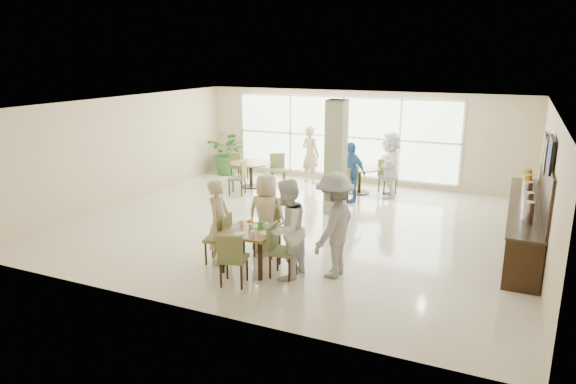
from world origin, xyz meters
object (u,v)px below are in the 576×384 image
at_px(main_table, 251,235).
at_px(potted_plant, 229,153).
at_px(teen_far, 266,214).
at_px(adult_standing, 310,155).
at_px(round_table_right, 360,173).
at_px(round_table_left, 251,167).
at_px(teen_left, 219,222).
at_px(buffet_counter, 525,222).
at_px(adult_b, 390,165).
at_px(teen_standing, 334,225).
at_px(adult_a, 350,172).
at_px(teen_right, 286,229).

height_order(main_table, potted_plant, potted_plant).
bearing_deg(teen_far, potted_plant, -56.78).
bearing_deg(main_table, adult_standing, 102.49).
distance_m(main_table, round_table_right, 6.03).
bearing_deg(main_table, round_table_left, 118.13).
distance_m(teen_left, teen_far, 1.01).
xyz_separation_m(buffet_counter, adult_b, (-3.42, 2.78, 0.35)).
bearing_deg(adult_standing, buffet_counter, 170.62).
xyz_separation_m(teen_left, teen_standing, (2.16, 0.30, 0.14)).
distance_m(buffet_counter, adult_standing, 6.89).
distance_m(adult_b, adult_standing, 2.66).
bearing_deg(adult_standing, teen_left, 116.40).
height_order(round_table_right, buffet_counter, buffet_counter).
distance_m(main_table, adult_a, 5.08).
bearing_deg(main_table, buffet_counter, 35.25).
relative_size(adult_b, adult_standing, 1.03).
bearing_deg(potted_plant, main_table, -56.57).
distance_m(round_table_left, buffet_counter, 7.74).
bearing_deg(round_table_right, main_table, -92.59).
height_order(potted_plant, adult_b, adult_b).
relative_size(round_table_right, potted_plant, 0.78).
bearing_deg(potted_plant, adult_a, -18.15).
relative_size(buffet_counter, potted_plant, 3.26).
height_order(adult_b, adult_standing, adult_b).
relative_size(round_table_left, buffet_counter, 0.26).
bearing_deg(adult_b, teen_left, -29.94).
distance_m(round_table_left, adult_a, 3.18).
height_order(main_table, round_table_right, same).
xyz_separation_m(main_table, round_table_right, (0.27, 6.02, -0.07)).
height_order(teen_far, adult_b, adult_b).
xyz_separation_m(round_table_right, teen_standing, (1.20, -5.69, 0.36)).
height_order(round_table_right, adult_b, adult_b).
bearing_deg(round_table_right, teen_standing, -78.08).
bearing_deg(main_table, adult_a, 86.82).
relative_size(round_table_left, potted_plant, 0.84).
bearing_deg(buffet_counter, teen_standing, -136.91).
bearing_deg(adult_standing, main_table, 122.21).
relative_size(teen_far, teen_standing, 0.85).
relative_size(potted_plant, teen_right, 0.81).
xyz_separation_m(main_table, buffet_counter, (4.56, 3.22, -0.10)).
bearing_deg(potted_plant, teen_standing, -47.03).
bearing_deg(teen_standing, adult_a, -160.85).
height_order(round_table_left, teen_standing, teen_standing).
relative_size(main_table, adult_a, 0.57).
distance_m(teen_left, teen_right, 1.44).
bearing_deg(teen_standing, teen_right, -56.18).
height_order(round_table_right, teen_far, teen_far).
distance_m(teen_standing, adult_b, 5.68).
bearing_deg(round_table_right, teen_far, -94.13).
distance_m(round_table_left, potted_plant, 1.91).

